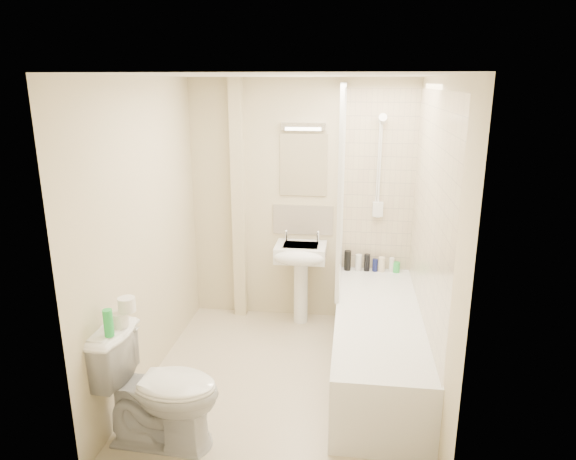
# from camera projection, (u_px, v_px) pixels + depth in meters

# --- Properties ---
(floor) EXTENTS (2.50, 2.50, 0.00)m
(floor) POSITION_uv_depth(u_px,v_px,m) (285.00, 379.00, 4.22)
(floor) COLOR beige
(floor) RESTS_ON ground
(wall_back) EXTENTS (2.20, 0.02, 2.40)m
(wall_back) POSITION_uv_depth(u_px,v_px,m) (301.00, 203.00, 5.08)
(wall_back) COLOR beige
(wall_back) RESTS_ON ground
(wall_left) EXTENTS (0.02, 2.50, 2.40)m
(wall_left) POSITION_uv_depth(u_px,v_px,m) (145.00, 235.00, 4.02)
(wall_left) COLOR beige
(wall_left) RESTS_ON ground
(wall_right) EXTENTS (0.02, 2.50, 2.40)m
(wall_right) POSITION_uv_depth(u_px,v_px,m) (433.00, 246.00, 3.75)
(wall_right) COLOR beige
(wall_right) RESTS_ON ground
(ceiling) EXTENTS (2.20, 2.50, 0.02)m
(ceiling) POSITION_uv_depth(u_px,v_px,m) (284.00, 75.00, 3.55)
(ceiling) COLOR white
(ceiling) RESTS_ON wall_back
(tile_back) EXTENTS (0.70, 0.01, 1.75)m
(tile_back) POSITION_uv_depth(u_px,v_px,m) (379.00, 183.00, 4.91)
(tile_back) COLOR beige
(tile_back) RESTS_ON wall_back
(tile_right) EXTENTS (0.01, 2.10, 1.75)m
(tile_right) POSITION_uv_depth(u_px,v_px,m) (430.00, 210.00, 3.88)
(tile_right) COLOR beige
(tile_right) RESTS_ON wall_right
(pipe_boxing) EXTENTS (0.12, 0.12, 2.40)m
(pipe_boxing) POSITION_uv_depth(u_px,v_px,m) (239.00, 203.00, 5.10)
(pipe_boxing) COLOR beige
(pipe_boxing) RESTS_ON ground
(splashback) EXTENTS (0.60, 0.02, 0.30)m
(splashback) POSITION_uv_depth(u_px,v_px,m) (303.00, 220.00, 5.11)
(splashback) COLOR beige
(splashback) RESTS_ON wall_back
(mirror) EXTENTS (0.46, 0.01, 0.60)m
(mirror) POSITION_uv_depth(u_px,v_px,m) (303.00, 165.00, 4.96)
(mirror) COLOR white
(mirror) RESTS_ON wall_back
(strip_light) EXTENTS (0.42, 0.07, 0.07)m
(strip_light) POSITION_uv_depth(u_px,v_px,m) (303.00, 126.00, 4.83)
(strip_light) COLOR silver
(strip_light) RESTS_ON wall_back
(bathtub) EXTENTS (0.70, 2.10, 0.55)m
(bathtub) POSITION_uv_depth(u_px,v_px,m) (377.00, 342.00, 4.24)
(bathtub) COLOR white
(bathtub) RESTS_ON ground
(shower_screen) EXTENTS (0.04, 0.92, 1.80)m
(shower_screen) POSITION_uv_depth(u_px,v_px,m) (341.00, 188.00, 4.53)
(shower_screen) COLOR white
(shower_screen) RESTS_ON bathtub
(shower_fixture) EXTENTS (0.10, 0.16, 0.99)m
(shower_fixture) POSITION_uv_depth(u_px,v_px,m) (380.00, 171.00, 4.84)
(shower_fixture) COLOR white
(shower_fixture) RESTS_ON wall_back
(pedestal_sink) EXTENTS (0.49, 0.46, 0.95)m
(pedestal_sink) POSITION_uv_depth(u_px,v_px,m) (300.00, 262.00, 5.00)
(pedestal_sink) COLOR white
(pedestal_sink) RESTS_ON ground
(bottle_black_a) EXTENTS (0.07, 0.07, 0.20)m
(bottle_black_a) POSITION_uv_depth(u_px,v_px,m) (348.00, 260.00, 5.09)
(bottle_black_a) COLOR black
(bottle_black_a) RESTS_ON bathtub
(bottle_white_a) EXTENTS (0.06, 0.06, 0.16)m
(bottle_white_a) POSITION_uv_depth(u_px,v_px,m) (358.00, 263.00, 5.08)
(bottle_white_a) COLOR silver
(bottle_white_a) RESTS_ON bathtub
(bottle_black_b) EXTENTS (0.06, 0.06, 0.17)m
(bottle_black_b) POSITION_uv_depth(u_px,v_px,m) (367.00, 263.00, 5.07)
(bottle_black_b) COLOR black
(bottle_black_b) RESTS_ON bathtub
(bottle_blue) EXTENTS (0.05, 0.05, 0.13)m
(bottle_blue) POSITION_uv_depth(u_px,v_px,m) (375.00, 265.00, 5.06)
(bottle_blue) COLOR #121850
(bottle_blue) RESTS_ON bathtub
(bottle_cream) EXTENTS (0.07, 0.07, 0.15)m
(bottle_cream) POSITION_uv_depth(u_px,v_px,m) (381.00, 264.00, 5.05)
(bottle_cream) COLOR beige
(bottle_cream) RESTS_ON bathtub
(bottle_white_b) EXTENTS (0.05, 0.05, 0.15)m
(bottle_white_b) POSITION_uv_depth(u_px,v_px,m) (392.00, 265.00, 5.04)
(bottle_white_b) COLOR white
(bottle_white_b) RESTS_ON bathtub
(bottle_green) EXTENTS (0.07, 0.07, 0.10)m
(bottle_green) POSITION_uv_depth(u_px,v_px,m) (396.00, 267.00, 5.04)
(bottle_green) COLOR green
(bottle_green) RESTS_ON bathtub
(toilet) EXTENTS (0.54, 0.85, 0.82)m
(toilet) POSITION_uv_depth(u_px,v_px,m) (159.00, 388.00, 3.39)
(toilet) COLOR white
(toilet) RESTS_ON ground
(toilet_roll_lower) EXTENTS (0.11, 0.11, 0.10)m
(toilet_roll_lower) POSITION_uv_depth(u_px,v_px,m) (120.00, 319.00, 3.34)
(toilet_roll_lower) COLOR white
(toilet_roll_lower) RESTS_ON toilet
(toilet_roll_upper) EXTENTS (0.11, 0.11, 0.09)m
(toilet_roll_upper) POSITION_uv_depth(u_px,v_px,m) (127.00, 305.00, 3.34)
(toilet_roll_upper) COLOR white
(toilet_roll_upper) RESTS_ON toilet_roll_lower
(green_bottle) EXTENTS (0.06, 0.06, 0.18)m
(green_bottle) POSITION_uv_depth(u_px,v_px,m) (108.00, 323.00, 3.20)
(green_bottle) COLOR green
(green_bottle) RESTS_ON toilet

